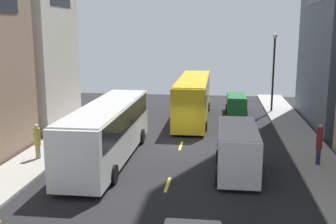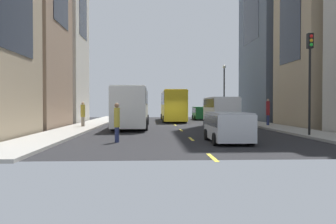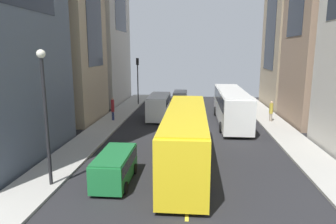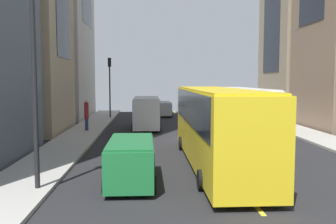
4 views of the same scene
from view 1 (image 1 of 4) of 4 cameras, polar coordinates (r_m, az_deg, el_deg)
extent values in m
plane|color=black|center=(27.35, 1.80, -4.74)|extent=(43.15, 43.15, 0.00)
cube|color=#9E9B93|center=(29.22, -14.48, -3.89)|extent=(2.73, 44.00, 0.15)
cube|color=#9E9B93|center=(27.82, 18.94, -4.93)|extent=(2.73, 44.00, 0.15)
cube|color=yellow|center=(20.75, -0.05, -10.09)|extent=(0.16, 2.00, 0.01)
cube|color=yellow|center=(27.34, 1.80, -4.73)|extent=(0.16, 2.00, 0.01)
cube|color=yellow|center=(34.10, 2.90, -1.47)|extent=(0.16, 2.00, 0.01)
cube|color=yellow|center=(40.94, 3.64, 0.71)|extent=(0.16, 2.00, 0.01)
cube|color=yellow|center=(47.82, 4.17, 2.26)|extent=(0.16, 2.00, 0.01)
cube|color=silver|center=(24.27, -8.33, -2.62)|extent=(2.55, 12.07, 3.00)
cube|color=black|center=(24.08, -8.39, -0.65)|extent=(2.60, 11.10, 1.20)
cube|color=beige|center=(23.95, -8.44, 0.96)|extent=(2.45, 11.59, 0.08)
cylinder|color=black|center=(28.39, -8.54, -3.21)|extent=(0.46, 1.00, 1.00)
cylinder|color=black|center=(27.85, -3.88, -3.39)|extent=(0.46, 1.00, 1.00)
cylinder|color=black|center=(21.60, -13.92, -8.16)|extent=(0.46, 1.00, 1.00)
cylinder|color=black|center=(20.89, -7.83, -8.60)|extent=(0.46, 1.00, 1.00)
cube|color=yellow|center=(35.09, 3.52, 1.98)|extent=(2.45, 12.73, 3.30)
cube|color=black|center=(34.95, 3.54, 3.36)|extent=(2.50, 11.71, 1.48)
cube|color=gold|center=(34.85, 3.56, 4.72)|extent=(2.35, 12.22, 0.08)
cylinder|color=black|center=(39.30, 2.23, 0.83)|extent=(0.44, 0.76, 0.76)
cylinder|color=black|center=(39.18, 5.52, 0.75)|extent=(0.44, 0.76, 0.76)
cylinder|color=black|center=(31.61, 0.99, -1.79)|extent=(0.44, 0.76, 0.76)
cylinder|color=black|center=(31.46, 5.07, -1.90)|extent=(0.44, 0.76, 0.76)
cube|color=white|center=(22.17, 9.65, -5.16)|extent=(2.05, 5.71, 2.30)
cube|color=black|center=(21.97, 9.72, -3.27)|extent=(2.09, 5.25, 0.69)
cube|color=silver|center=(21.87, 9.75, -2.17)|extent=(1.97, 5.48, 0.08)
cylinder|color=black|center=(24.13, 7.15, -6.16)|extent=(0.37, 0.72, 0.72)
cylinder|color=black|center=(24.21, 11.64, -6.25)|extent=(0.37, 0.72, 0.72)
cylinder|color=black|center=(20.78, 7.13, -9.10)|extent=(0.37, 0.72, 0.72)
cylinder|color=black|center=(20.88, 12.37, -9.19)|extent=(0.37, 0.72, 0.72)
cube|color=#1E7238|center=(38.14, 9.50, 1.14)|extent=(1.71, 4.11, 1.45)
cube|color=black|center=(38.08, 9.52, 1.68)|extent=(1.74, 3.78, 0.61)
cube|color=#1A612F|center=(38.01, 9.54, 2.27)|extent=(1.64, 3.94, 0.08)
cylinder|color=black|center=(39.47, 8.26, 0.66)|extent=(0.31, 0.62, 0.62)
cylinder|color=black|center=(39.54, 10.54, 0.60)|extent=(0.31, 0.62, 0.62)
cylinder|color=black|center=(36.97, 8.33, -0.07)|extent=(0.31, 0.62, 0.62)
cylinder|color=black|center=(37.04, 10.76, -0.13)|extent=(0.31, 0.62, 0.62)
cylinder|color=gray|center=(25.37, -17.66, -5.31)|extent=(0.28, 0.28, 0.79)
cylinder|color=gold|center=(25.13, -17.79, -3.31)|extent=(0.38, 0.38, 1.04)
sphere|color=beige|center=(24.98, -17.87, -1.90)|extent=(0.24, 0.24, 0.24)
cylinder|color=navy|center=(24.61, 20.19, -5.88)|extent=(0.25, 0.25, 0.89)
cylinder|color=maroon|center=(24.32, 20.37, -3.48)|extent=(0.33, 0.33, 1.25)
sphere|color=tan|center=(24.16, 20.48, -1.82)|extent=(0.20, 0.20, 0.20)
cylinder|color=black|center=(38.88, 14.45, 5.01)|extent=(0.18, 0.18, 6.71)
sphere|color=silver|center=(38.66, 14.71, 10.22)|extent=(0.44, 0.44, 0.44)
camera|label=2|loc=(10.59, -135.77, -40.99)|focal=37.29mm
camera|label=3|loc=(53.11, 4.40, 10.95)|focal=32.58mm
camera|label=4|loc=(51.77, 8.32, 7.31)|focal=39.93mm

